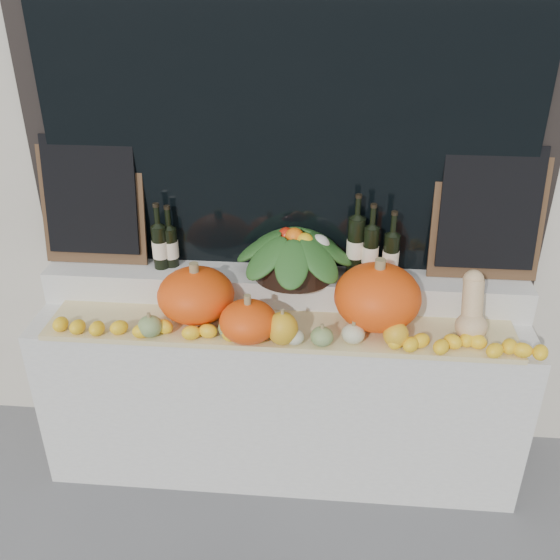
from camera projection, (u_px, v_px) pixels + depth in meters
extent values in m
cube|color=black|center=(287.00, 81.00, 2.67)|extent=(2.40, 0.04, 2.10)
cube|color=black|center=(287.00, 83.00, 2.64)|extent=(2.20, 0.02, 2.00)
cube|color=silver|center=(281.00, 392.00, 3.12)|extent=(2.30, 0.55, 0.88)
cube|color=silver|center=(284.00, 287.00, 3.01)|extent=(2.30, 0.25, 0.16)
cube|color=tan|center=(279.00, 330.00, 2.80)|extent=(2.10, 0.32, 0.02)
ellipsoid|color=#FC4F0D|center=(196.00, 295.00, 2.81)|extent=(0.41, 0.41, 0.24)
ellipsoid|color=#FC4F0D|center=(377.00, 297.00, 2.74)|extent=(0.49, 0.49, 0.29)
ellipsoid|color=#FC4F0D|center=(248.00, 321.00, 2.67)|extent=(0.32, 0.32, 0.18)
ellipsoid|color=#D9B27F|center=(471.00, 327.00, 2.68)|extent=(0.14, 0.14, 0.12)
cylinder|color=#D9B27F|center=(473.00, 299.00, 2.68)|extent=(0.09, 0.14, 0.18)
sphere|color=#D9B27F|center=(473.00, 280.00, 2.68)|extent=(0.09, 0.09, 0.09)
ellipsoid|color=#285B1B|center=(322.00, 337.00, 2.65)|extent=(0.10, 0.10, 0.08)
cylinder|color=olive|center=(322.00, 326.00, 2.63)|extent=(0.02, 0.02, 0.02)
ellipsoid|color=#285B1B|center=(229.00, 328.00, 2.71)|extent=(0.10, 0.10, 0.09)
cylinder|color=olive|center=(229.00, 317.00, 2.68)|extent=(0.02, 0.02, 0.02)
ellipsoid|color=beige|center=(294.00, 337.00, 2.67)|extent=(0.09, 0.09, 0.07)
cylinder|color=olive|center=(295.00, 328.00, 2.64)|extent=(0.02, 0.02, 0.02)
ellipsoid|color=gold|center=(282.00, 328.00, 2.65)|extent=(0.13, 0.13, 0.15)
cylinder|color=olive|center=(282.00, 311.00, 2.61)|extent=(0.02, 0.02, 0.02)
ellipsoid|color=beige|center=(353.00, 334.00, 2.67)|extent=(0.10, 0.10, 0.09)
cylinder|color=olive|center=(354.00, 323.00, 2.64)|extent=(0.02, 0.02, 0.02)
ellipsoid|color=gold|center=(396.00, 334.00, 2.64)|extent=(0.11, 0.11, 0.11)
cylinder|color=olive|center=(397.00, 321.00, 2.61)|extent=(0.02, 0.02, 0.02)
ellipsoid|color=#285B1B|center=(150.00, 326.00, 2.71)|extent=(0.11, 0.11, 0.10)
cylinder|color=olive|center=(149.00, 315.00, 2.69)|extent=(0.02, 0.02, 0.02)
cylinder|color=black|center=(294.00, 263.00, 2.92)|extent=(0.38, 0.38, 0.12)
cylinder|color=black|center=(160.00, 247.00, 2.97)|extent=(0.07, 0.07, 0.21)
cylinder|color=black|center=(157.00, 216.00, 2.89)|extent=(0.03, 0.03, 0.10)
cylinder|color=#F4E7CB|center=(160.00, 249.00, 2.97)|extent=(0.08, 0.08, 0.08)
cylinder|color=black|center=(156.00, 205.00, 2.86)|extent=(0.03, 0.03, 0.02)
cylinder|color=black|center=(170.00, 247.00, 2.99)|extent=(0.07, 0.07, 0.19)
cylinder|color=black|center=(168.00, 219.00, 2.92)|extent=(0.03, 0.03, 0.10)
cylinder|color=#F4E7CB|center=(171.00, 249.00, 2.99)|extent=(0.08, 0.08, 0.08)
cylinder|color=black|center=(167.00, 207.00, 2.89)|extent=(0.03, 0.03, 0.02)
cylinder|color=black|center=(356.00, 246.00, 2.89)|extent=(0.08, 0.08, 0.28)
cylinder|color=black|center=(358.00, 208.00, 2.80)|extent=(0.03, 0.03, 0.10)
cylinder|color=#F4E7CB|center=(355.00, 248.00, 2.90)|extent=(0.08, 0.08, 0.08)
cylinder|color=black|center=(359.00, 196.00, 2.78)|extent=(0.03, 0.03, 0.02)
cylinder|color=black|center=(370.00, 252.00, 2.87)|extent=(0.07, 0.07, 0.25)
cylinder|color=black|center=(373.00, 217.00, 2.79)|extent=(0.03, 0.03, 0.10)
cylinder|color=#F4E7CB|center=(370.00, 254.00, 2.88)|extent=(0.08, 0.08, 0.08)
cylinder|color=black|center=(374.00, 206.00, 2.76)|extent=(0.03, 0.03, 0.02)
cylinder|color=black|center=(391.00, 257.00, 2.86)|extent=(0.07, 0.07, 0.22)
cylinder|color=black|center=(394.00, 225.00, 2.78)|extent=(0.03, 0.03, 0.10)
cylinder|color=#F4E7CB|center=(390.00, 259.00, 2.86)|extent=(0.08, 0.08, 0.08)
cylinder|color=black|center=(395.00, 213.00, 2.75)|extent=(0.03, 0.03, 0.02)
cube|color=#4C331E|center=(92.00, 200.00, 2.95)|extent=(0.50, 0.12, 0.61)
cube|color=black|center=(90.00, 195.00, 2.93)|extent=(0.44, 0.11, 0.56)
cube|color=#4C331E|center=(488.00, 213.00, 2.81)|extent=(0.50, 0.12, 0.61)
cube|color=black|center=(490.00, 208.00, 2.79)|extent=(0.44, 0.11, 0.56)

